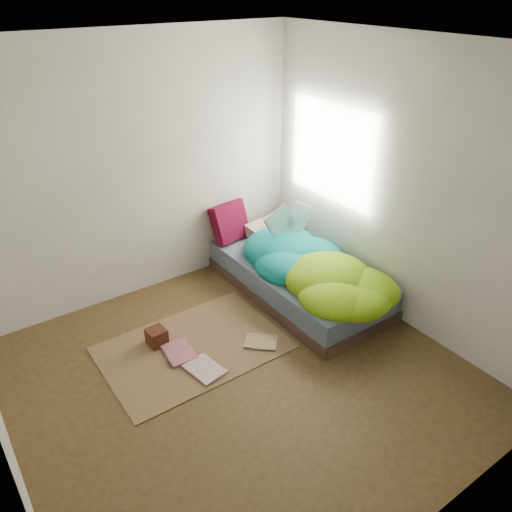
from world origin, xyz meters
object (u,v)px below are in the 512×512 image
at_px(wooden_box, 157,337).
at_px(open_book, 290,211).
at_px(floor_book_a, 194,376).
at_px(bed, 298,279).
at_px(floor_book_b, 166,357).
at_px(pillow_magenta, 230,222).

bearing_deg(wooden_box, open_book, 7.21).
distance_m(wooden_box, floor_book_a, 0.59).
relative_size(bed, floor_book_b, 6.08).
xyz_separation_m(bed, floor_book_a, (-1.56, -0.52, -0.14)).
distance_m(bed, floor_book_a, 1.65).
relative_size(wooden_box, floor_book_a, 0.48).
bearing_deg(floor_book_b, bed, 10.60).
height_order(open_book, floor_book_a, open_book).
relative_size(bed, open_book, 4.12).
height_order(bed, pillow_magenta, pillow_magenta).
bearing_deg(wooden_box, floor_book_a, -84.40).
relative_size(bed, floor_book_a, 6.03).
distance_m(pillow_magenta, floor_book_a, 2.00).
xyz_separation_m(bed, pillow_magenta, (-0.27, 0.91, 0.38)).
xyz_separation_m(pillow_magenta, wooden_box, (-1.35, -0.85, -0.46)).
relative_size(open_book, floor_book_a, 1.46).
height_order(pillow_magenta, floor_book_b, pillow_magenta).
height_order(wooden_box, floor_book_b, wooden_box).
bearing_deg(wooden_box, bed, -2.16).
distance_m(open_book, floor_book_a, 1.99).
distance_m(pillow_magenta, floor_book_b, 1.83).
bearing_deg(floor_book_a, pillow_magenta, 38.82).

